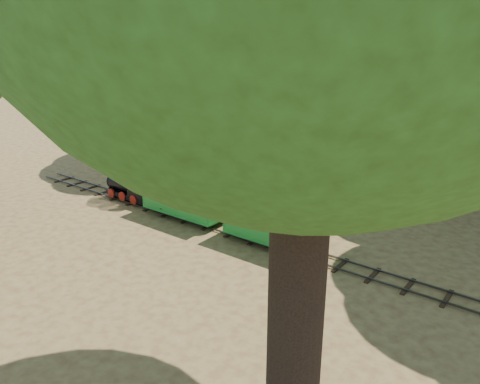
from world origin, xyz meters
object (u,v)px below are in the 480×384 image
Objects in this scene: locomotive at (127,159)px; carriage_rear at (275,224)px; carriage_front at (183,197)px; fence at (338,166)px.

carriage_rear is (7.11, -0.06, -0.98)m from locomotive.
locomotive is 0.90× the size of carriage_rear.
carriage_front is (3.12, -0.09, -0.92)m from locomotive.
fence is (5.42, 7.93, -1.16)m from locomotive.
fence is at bearing 74.02° from carriage_front.
locomotive is 9.67m from fence.
locomotive is 3.25m from carriage_front.
fence is (2.30, 8.02, -0.24)m from carriage_front.
locomotive is 0.90× the size of carriage_front.
carriage_front is 3.99m from carriage_rear.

